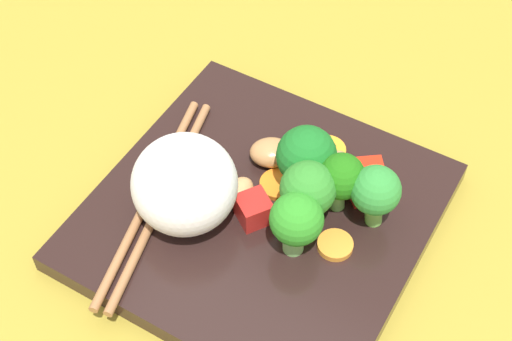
{
  "coord_description": "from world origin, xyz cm",
  "views": [
    {
      "loc": [
        -31.01,
        -19.27,
        51.21
      ],
      "look_at": [
        1.83,
        1.59,
        3.78
      ],
      "focal_mm": 53.23,
      "sensor_mm": 36.0,
      "label": 1
    }
  ],
  "objects_px": {
    "square_plate": "(260,215)",
    "chopstick_pair": "(156,198)",
    "rice_mound": "(185,184)",
    "carrot_slice_3": "(327,151)",
    "broccoli_floret_0": "(308,190)"
  },
  "relations": [
    {
      "from": "chopstick_pair",
      "to": "rice_mound",
      "type": "bearing_deg",
      "value": 80.0
    },
    {
      "from": "square_plate",
      "to": "rice_mound",
      "type": "bearing_deg",
      "value": 127.5
    },
    {
      "from": "rice_mound",
      "to": "chopstick_pair",
      "type": "bearing_deg",
      "value": 95.62
    },
    {
      "from": "square_plate",
      "to": "broccoli_floret_0",
      "type": "relative_size",
      "value": 4.26
    },
    {
      "from": "square_plate",
      "to": "chopstick_pair",
      "type": "height_order",
      "value": "chopstick_pair"
    },
    {
      "from": "broccoli_floret_0",
      "to": "carrot_slice_3",
      "type": "height_order",
      "value": "broccoli_floret_0"
    },
    {
      "from": "rice_mound",
      "to": "square_plate",
      "type": "bearing_deg",
      "value": -52.5
    },
    {
      "from": "rice_mound",
      "to": "carrot_slice_3",
      "type": "xyz_separation_m",
      "value": [
        0.12,
        -0.06,
        -0.04
      ]
    },
    {
      "from": "chopstick_pair",
      "to": "carrot_slice_3",
      "type": "bearing_deg",
      "value": 126.43
    },
    {
      "from": "square_plate",
      "to": "chopstick_pair",
      "type": "distance_m",
      "value": 0.09
    },
    {
      "from": "rice_mound",
      "to": "chopstick_pair",
      "type": "height_order",
      "value": "rice_mound"
    },
    {
      "from": "square_plate",
      "to": "broccoli_floret_0",
      "type": "distance_m",
      "value": 0.06
    },
    {
      "from": "square_plate",
      "to": "rice_mound",
      "type": "distance_m",
      "value": 0.08
    },
    {
      "from": "rice_mound",
      "to": "carrot_slice_3",
      "type": "height_order",
      "value": "rice_mound"
    },
    {
      "from": "rice_mound",
      "to": "broccoli_floret_0",
      "type": "height_order",
      "value": "rice_mound"
    }
  ]
}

